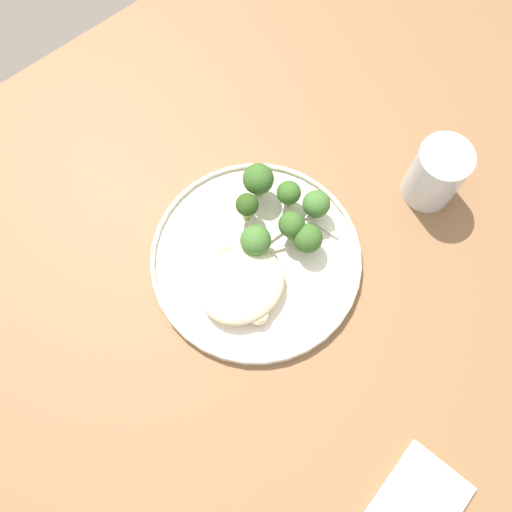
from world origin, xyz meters
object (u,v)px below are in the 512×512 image
Objects in this scene: seared_scallop_center_golden at (233,276)px; broccoli_floret_small_sprig at (289,193)px; seared_scallop_rear_pale at (254,270)px; broccoli_floret_right_tilted at (308,239)px; seared_scallop_right_edge at (273,286)px; seared_scallop_front_small at (216,275)px; broccoli_floret_center_pile at (292,225)px; seared_scallop_large_seared at (258,314)px; water_glass at (435,176)px; broccoli_floret_left_leaning at (316,204)px; broccoli_floret_split_head at (247,206)px; seared_scallop_tilted_round at (227,255)px; broccoli_floret_tall_stalk at (258,179)px; broccoli_floret_beside_noodles at (256,241)px; dinner_plate at (256,259)px.

broccoli_floret_small_sprig is (-0.13, -0.04, 0.02)m from seared_scallop_center_golden.
seared_scallop_rear_pale is 0.08m from broccoli_floret_right_tilted.
seared_scallop_rear_pale is 0.03m from seared_scallop_right_edge.
broccoli_floret_center_pile reaches higher than seared_scallop_front_small.
water_glass is (-0.31, 0.00, 0.02)m from seared_scallop_large_seared.
broccoli_floret_center_pile is at bearing -149.89° from seared_scallop_large_seared.
seared_scallop_large_seared is 0.17m from broccoli_floret_left_leaning.
seared_scallop_front_small is at bearing 26.54° from broccoli_floret_split_head.
seared_scallop_tilted_round is 0.37× the size of broccoli_floret_tall_stalk.
seared_scallop_large_seared is 0.78× the size of seared_scallop_front_small.
seared_scallop_center_golden is (-0.02, 0.02, -0.00)m from seared_scallop_front_small.
seared_scallop_rear_pale is at bearing 46.18° from broccoli_floret_beside_noodles.
broccoli_floret_right_tilted is at bearing -162.73° from seared_scallop_large_seared.
seared_scallop_right_edge is (-0.03, 0.04, 0.00)m from seared_scallop_center_golden.
water_glass reaches higher than broccoli_floret_split_head.
seared_scallop_right_edge is at bearing 41.12° from broccoli_floret_small_sprig.
seared_scallop_front_small is 0.12m from broccoli_floret_center_pile.
broccoli_floret_beside_noodles reaches higher than seared_scallop_rear_pale.
broccoli_floret_center_pile reaches higher than seared_scallop_large_seared.
seared_scallop_tilted_round is 0.11m from broccoli_floret_right_tilted.
seared_scallop_tilted_round is at bearing 5.39° from broccoli_floret_small_sprig.
seared_scallop_front_small is 0.17m from broccoli_floret_left_leaning.
seared_scallop_right_edge is at bearing 78.83° from dinner_plate.
broccoli_floret_small_sprig is at bearing -108.56° from broccoli_floret_right_tilted.
seared_scallop_center_golden is at bearing 17.03° from broccoli_floret_small_sprig.
seared_scallop_large_seared and seared_scallop_front_small have the same top height.
broccoli_floret_left_leaning is at bearing -157.02° from seared_scallop_large_seared.
broccoli_floret_split_head reaches higher than seared_scallop_tilted_round.
broccoli_floret_beside_noodles reaches higher than broccoli_floret_right_tilted.
seared_scallop_tilted_round is at bearing -30.48° from broccoli_floret_right_tilted.
seared_scallop_front_small is 0.64× the size of broccoli_floret_split_head.
broccoli_floret_split_head is at bearing -110.79° from seared_scallop_right_edge.
seared_scallop_large_seared is 0.15m from broccoli_floret_split_head.
seared_scallop_right_edge reaches higher than seared_scallop_rear_pale.
seared_scallop_front_small is at bearing -18.91° from broccoli_floret_right_tilted.
water_glass is (-0.16, 0.07, -0.00)m from broccoli_floret_left_leaning.
seared_scallop_center_golden is 0.31m from water_glass.
dinner_plate is 0.08m from broccoli_floret_right_tilted.
broccoli_floret_beside_noodles is 0.89× the size of broccoli_floret_tall_stalk.
broccoli_floret_left_leaning reaches higher than seared_scallop_tilted_round.
broccoli_floret_small_sprig is (-0.14, -0.10, 0.02)m from seared_scallop_large_seared.
seared_scallop_tilted_round reaches higher than dinner_plate.
broccoli_floret_split_head is (-0.09, -0.04, 0.02)m from seared_scallop_front_small.
seared_scallop_right_edge is at bearing 58.94° from broccoli_floret_tall_stalk.
broccoli_floret_left_leaning reaches higher than broccoli_floret_small_sprig.
broccoli_floret_tall_stalk is at bearing -62.35° from broccoli_floret_left_leaning.
broccoli_floret_left_leaning is (-0.05, -0.00, -0.00)m from broccoli_floret_center_pile.
seared_scallop_large_seared reaches higher than seared_scallop_center_golden.
broccoli_floret_beside_noodles is 0.27m from water_glass.
broccoli_floret_center_pile is at bearing -18.26° from water_glass.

